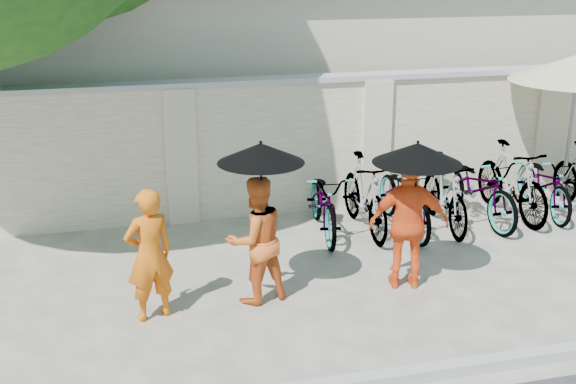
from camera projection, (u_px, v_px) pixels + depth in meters
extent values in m
plane|color=#BCB09E|center=(303.00, 306.00, 8.18)|extent=(80.00, 80.00, 0.00)
cube|color=#A5A5A5|center=(352.00, 384.00, 6.60)|extent=(40.00, 0.16, 0.12)
cube|color=#F3E7CF|center=(311.00, 146.00, 11.05)|extent=(20.00, 0.30, 2.00)
cube|color=beige|center=(307.00, 69.00, 14.59)|extent=(14.00, 6.00, 3.20)
imported|color=orange|center=(149.00, 255.00, 7.70)|extent=(0.63, 0.51, 1.48)
imported|color=orange|center=(256.00, 240.00, 8.11)|extent=(0.85, 0.73, 1.49)
cylinder|color=black|center=(261.00, 194.00, 7.87)|extent=(0.02, 0.02, 0.93)
cone|color=black|center=(261.00, 153.00, 7.72)|extent=(0.95, 0.95, 0.22)
imported|color=#FF591E|center=(409.00, 224.00, 8.44)|extent=(1.00, 0.61, 1.59)
cylinder|color=black|center=(415.00, 186.00, 8.21)|extent=(0.02, 0.02, 0.77)
cone|color=black|center=(417.00, 153.00, 8.09)|extent=(1.02, 1.02, 0.23)
cylinder|color=#A5A5A5|center=(561.00, 204.00, 11.41)|extent=(0.46, 0.46, 0.09)
cylinder|color=gray|center=(569.00, 140.00, 11.09)|extent=(0.06, 0.06, 2.15)
imported|color=gray|center=(324.00, 202.00, 10.14)|extent=(0.87, 1.90, 0.97)
imported|color=gray|center=(365.00, 195.00, 10.23)|extent=(0.55, 1.84, 1.10)
imported|color=gray|center=(405.00, 197.00, 10.32)|extent=(0.70, 1.90, 0.99)
imported|color=gray|center=(445.00, 193.00, 10.38)|extent=(0.67, 1.80, 1.06)
imported|color=gray|center=(477.00, 188.00, 10.65)|extent=(0.91, 2.04, 1.04)
imported|color=gray|center=(512.00, 181.00, 10.81)|extent=(0.60, 1.89, 1.12)
imported|color=gray|center=(545.00, 183.00, 11.00)|extent=(0.87, 1.87, 0.95)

